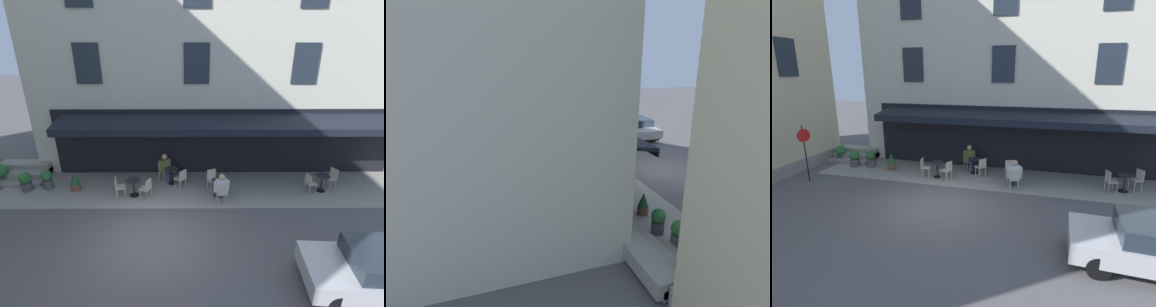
{
  "view_description": "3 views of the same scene",
  "coord_description": "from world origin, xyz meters",
  "views": [
    {
      "loc": [
        -1.38,
        8.19,
        6.82
      ],
      "look_at": [
        -1.46,
        -3.86,
        1.49
      ],
      "focal_mm": 27.85,
      "sensor_mm": 36.0,
      "label": 1
    },
    {
      "loc": [
        12.83,
        -8.91,
        5.71
      ],
      "look_at": [
        -1.07,
        -4.2,
        1.02
      ],
      "focal_mm": 29.38,
      "sensor_mm": 36.0,
      "label": 2
    },
    {
      "loc": [
        -3.53,
        9.47,
        4.84
      ],
      "look_at": [
        0.04,
        -4.05,
        0.9
      ],
      "focal_mm": 27.1,
      "sensor_mm": 36.0,
      "label": 3
    }
  ],
  "objects": [
    {
      "name": "cafe_table_near_entrance",
      "position": [
        -0.54,
        -3.85,
        0.49
      ],
      "size": [
        0.6,
        0.6,
        0.75
      ],
      "color": "black",
      "rests_on": "ground_plane"
    },
    {
      "name": "seated_companion_in_olive",
      "position": [
        -0.25,
        -4.15,
        0.71
      ],
      "size": [
        0.64,
        0.65,
        1.32
      ],
      "color": "navy",
      "rests_on": "ground_plane"
    },
    {
      "name": "potted_plant_entrance_left",
      "position": [
        4.98,
        -3.46,
        0.46
      ],
      "size": [
        0.49,
        0.49,
        0.87
      ],
      "color": "#4C4C51",
      "rests_on": "ground_plane"
    },
    {
      "name": "cafe_building_facade",
      "position": [
        -4.0,
        -9.49,
        7.49
      ],
      "size": [
        20.0,
        10.7,
        15.0
      ],
      "color": "beige",
      "rests_on": "ground_plane"
    },
    {
      "name": "cafe_chair_cream_back_row",
      "position": [
        1.64,
        -2.71,
        0.55
      ],
      "size": [
        0.45,
        0.45,
        0.91
      ],
      "color": "beige",
      "rests_on": "ground_plane"
    },
    {
      "name": "back_alley_steps",
      "position": [
        6.6,
        -4.59,
        0.24
      ],
      "size": [
        2.4,
        1.75,
        0.6
      ],
      "color": "gray",
      "rests_on": "ground_plane"
    },
    {
      "name": "cafe_chair_cream_by_window",
      "position": [
        0.43,
        -2.55,
        0.55
      ],
      "size": [
        0.52,
        0.52,
        0.91
      ],
      "color": "beige",
      "rests_on": "ground_plane"
    },
    {
      "name": "ground_plane",
      "position": [
        0.0,
        0.0,
        0.0
      ],
      "size": [
        70.0,
        70.0,
        0.0
      ],
      "primitive_type": "plane",
      "color": "#565456"
    },
    {
      "name": "no_parking_sign",
      "position": [
        6.53,
        -0.81,
        1.79
      ],
      "size": [
        0.2,
        0.56,
        2.6
      ],
      "color": "black",
      "rests_on": "ground_plane"
    },
    {
      "name": "sidewalk_cafe_terrace",
      "position": [
        -3.25,
        -3.4,
        0.0
      ],
      "size": [
        20.5,
        3.2,
        0.01
      ],
      "primitive_type": "cube",
      "color": "gray",
      "rests_on": "ground_plane"
    },
    {
      "name": "cafe_chair_cream_under_awning",
      "position": [
        -0.99,
        -3.4,
        0.55
      ],
      "size": [
        0.57,
        0.57,
        0.91
      ],
      "color": "beige",
      "rests_on": "ground_plane"
    },
    {
      "name": "potted_plant_entrance_right",
      "position": [
        3.69,
        -3.27,
        0.42
      ],
      "size": [
        0.42,
        0.42,
        0.87
      ],
      "color": "brown",
      "rests_on": "ground_plane"
    },
    {
      "name": "cafe_chair_cream_corner_left",
      "position": [
        -2.35,
        -3.36,
        0.55
      ],
      "size": [
        0.52,
        0.52,
        0.91
      ],
      "color": "beige",
      "rests_on": "ground_plane"
    },
    {
      "name": "cafe_chair_cream_near_door",
      "position": [
        -2.67,
        -2.14,
        0.55
      ],
      "size": [
        0.46,
        0.46,
        0.91
      ],
      "color": "beige",
      "rests_on": "ground_plane"
    },
    {
      "name": "cafe_table_mid_terrace",
      "position": [
        -2.57,
        -2.77,
        0.49
      ],
      "size": [
        0.6,
        0.6,
        0.75
      ],
      "color": "black",
      "rests_on": "ground_plane"
    },
    {
      "name": "cafe_table_streetside",
      "position": [
        -7.12,
        -3.14,
        0.49
      ],
      "size": [
        0.6,
        0.6,
        0.75
      ],
      "color": "black",
      "rests_on": "ground_plane"
    },
    {
      "name": "cafe_chair_cream_corner_right",
      "position": [
        -0.1,
        -4.3,
        0.55
      ],
      "size": [
        0.57,
        0.57,
        0.91
      ],
      "color": "beige",
      "rests_on": "ground_plane"
    },
    {
      "name": "cafe_chair_cream_facing_street",
      "position": [
        -7.68,
        -3.44,
        0.55
      ],
      "size": [
        0.54,
        0.54,
        0.91
      ],
      "color": "beige",
      "rests_on": "ground_plane"
    },
    {
      "name": "potted_plant_mid_terrace",
      "position": [
        7.33,
        -4.1,
        0.48
      ],
      "size": [
        0.59,
        0.59,
        0.85
      ],
      "color": "#4C4C51",
      "rests_on": "ground_plane"
    },
    {
      "name": "seated_patron_in_white",
      "position": [
        -2.64,
        -2.35,
        0.69
      ],
      "size": [
        0.64,
        0.57,
        1.28
      ],
      "color": "navy",
      "rests_on": "ground_plane"
    },
    {
      "name": "parked_car_silver",
      "position": [
        -6.7,
        2.16,
        0.71
      ],
      "size": [
        4.4,
        2.06,
        1.33
      ],
      "color": "#B7B7BC",
      "rests_on": "ground_plane"
    },
    {
      "name": "cafe_table_far_end",
      "position": [
        1.02,
        -2.79,
        0.49
      ],
      "size": [
        0.6,
        0.6,
        0.75
      ],
      "color": "black",
      "rests_on": "ground_plane"
    },
    {
      "name": "cafe_chair_cream_kerbside",
      "position": [
        -6.51,
        -2.97,
        0.55
      ],
      "size": [
        0.49,
        0.49,
        0.91
      ],
      "color": "beige",
      "rests_on": "ground_plane"
    },
    {
      "name": "potted_plant_under_sign",
      "position": [
        5.83,
        -3.26,
        0.45
      ],
      "size": [
        0.51,
        0.51,
        0.87
      ],
      "color": "#4C4C51",
      "rests_on": "ground_plane"
    }
  ]
}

